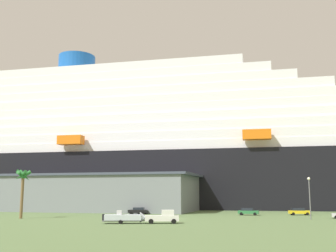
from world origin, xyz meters
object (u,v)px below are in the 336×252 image
pickup_truck (163,217)px  street_lamp (309,192)px  small_boat_on_trailer (127,218)px  parked_car_black_coupe (138,211)px  parked_car_green_wagon (248,211)px  palm_tree (23,180)px  cruise_ship (166,152)px  parked_car_yellow_taxi (299,211)px

pickup_truck → street_lamp: size_ratio=0.74×
small_boat_on_trailer → parked_car_black_coupe: (-5.22, 29.23, -0.13)m
small_boat_on_trailer → street_lamp: size_ratio=1.04×
parked_car_green_wagon → palm_tree: bearing=-156.4°
street_lamp → parked_car_black_coupe: (-37.05, 13.54, -4.37)m
parked_car_black_coupe → parked_car_green_wagon: size_ratio=0.97×
cruise_ship → pickup_truck: (11.67, -71.34, -17.77)m
pickup_truck → small_boat_on_trailer: pickup_truck is taller
palm_tree → parked_car_yellow_taxi: bearing=21.1°
small_boat_on_trailer → palm_tree: (-24.29, 9.56, 6.58)m
pickup_truck → parked_car_black_coupe: 30.10m
parked_car_yellow_taxi → pickup_truck: bearing=-131.0°
street_lamp → parked_car_yellow_taxi: bearing=89.8°
cruise_ship → parked_car_green_wagon: bearing=-58.9°
pickup_truck → small_boat_on_trailer: bearing=-168.0°
parked_car_black_coupe → parked_car_yellow_taxi: bearing=3.0°
pickup_truck → small_boat_on_trailer: size_ratio=0.71×
parked_car_green_wagon → parked_car_black_coupe: bearing=179.7°
parked_car_green_wagon → cruise_ship: bearing=121.1°
cruise_ship → parked_car_green_wagon: size_ratio=61.41×
palm_tree → parked_car_black_coupe: bearing=45.9°
palm_tree → parked_car_green_wagon: palm_tree is taller
palm_tree → street_lamp: 56.51m
parked_car_yellow_taxi → parked_car_green_wagon: 11.63m
pickup_truck → parked_car_yellow_taxi: 39.67m
small_boat_on_trailer → parked_car_green_wagon: bearing=54.9°
parked_car_black_coupe → parked_car_green_wagon: 25.66m
parked_car_black_coupe → parked_car_yellow_taxi: same height
cruise_ship → parked_car_yellow_taxi: size_ratio=61.00×
small_boat_on_trailer → parked_car_black_coupe: size_ratio=1.80×
cruise_ship → street_lamp: 69.57m
street_lamp → pickup_truck: bearing=-150.9°
street_lamp → parked_car_black_coupe: size_ratio=1.73×
small_boat_on_trailer → palm_tree: palm_tree is taller
palm_tree → small_boat_on_trailer: bearing=-21.5°
palm_tree → parked_car_green_wagon: 49.26m
palm_tree → parked_car_yellow_taxi: 60.56m
cruise_ship → parked_car_yellow_taxi: 58.80m
pickup_truck → palm_tree: palm_tree is taller
cruise_ship → parked_car_yellow_taxi: bearing=-47.7°
parked_car_black_coupe → cruise_ship: bearing=90.8°
parked_car_yellow_taxi → palm_tree: bearing=-158.9°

